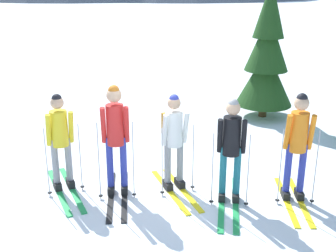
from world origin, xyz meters
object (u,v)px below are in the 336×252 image
Objects in this scene: pine_tree_mid at (267,56)px; skier_in_orange at (298,143)px; skier_in_yellow at (60,139)px; skier_in_red at (116,133)px; skier_in_black at (231,145)px; skier_in_white at (174,137)px.

skier_in_orange is at bearing -109.01° from pine_tree_mid.
skier_in_yellow is 5.73m from pine_tree_mid.
skier_in_red is 2.85m from skier_in_orange.
skier_in_orange is 0.53× the size of pine_tree_mid.
pine_tree_mid is (2.41, 3.85, 0.57)m from skier_in_black.
pine_tree_mid is (4.11, 3.17, 0.46)m from skier_in_red.
skier_in_yellow is at bearing 156.52° from skier_in_red.
skier_in_yellow is 1.01× the size of skier_in_orange.
skier_in_orange is (1.01, -0.21, 0.03)m from skier_in_black.
pine_tree_mid is at bearing 37.67° from skier_in_red.
skier_in_black is 0.54× the size of pine_tree_mid.
skier_in_red is 0.56× the size of pine_tree_mid.
skier_in_black is at bearing -39.70° from skier_in_white.
skier_in_yellow is 0.54× the size of pine_tree_mid.
skier_in_red is at bearing 161.82° from skier_in_orange.
skier_in_red is 1.04× the size of skier_in_black.
skier_in_black is 1.01× the size of skier_in_orange.
skier_in_orange is 4.33m from pine_tree_mid.
skier_in_orange is (2.71, -0.89, -0.08)m from skier_in_red.
skier_in_yellow is at bearing 160.51° from skier_in_orange.
pine_tree_mid is (3.17, 3.22, 0.60)m from skier_in_white.
skier_in_red is 1.11× the size of skier_in_white.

